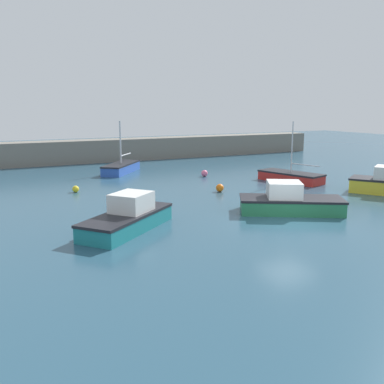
# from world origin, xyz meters

# --- Properties ---
(ground_plane) EXTENTS (120.00, 120.00, 0.20)m
(ground_plane) POSITION_xyz_m (0.00, 0.00, -0.10)
(ground_plane) COLOR #284C60
(harbor_breakwater) EXTENTS (47.45, 2.56, 2.22)m
(harbor_breakwater) POSITION_xyz_m (0.00, 27.40, 1.11)
(harbor_breakwater) COLOR slate
(harbor_breakwater) RESTS_ON ground_plane
(sailboat_short_mast) EXTENTS (3.08, 5.17, 4.46)m
(sailboat_short_mast) POSITION_xyz_m (7.77, 9.24, 0.38)
(sailboat_short_mast) COLOR red
(sailboat_short_mast) RESTS_ON ground_plane
(motorboat_grey_hull) EXTENTS (5.68, 4.54, 1.66)m
(motorboat_grey_hull) POSITION_xyz_m (1.56, 1.85, 0.59)
(motorboat_grey_hull) COLOR #287A4C
(motorboat_grey_hull) RESTS_ON ground_plane
(motorboat_with_cabin) EXTENTS (5.32, 4.83, 1.66)m
(motorboat_with_cabin) POSITION_xyz_m (-7.07, 2.59, 0.59)
(motorboat_with_cabin) COLOR teal
(motorboat_with_cabin) RESTS_ON ground_plane
(sailboat_twin_hulled) EXTENTS (4.45, 4.98, 4.35)m
(sailboat_twin_hulled) POSITION_xyz_m (-2.16, 19.22, 0.43)
(sailboat_twin_hulled) COLOR #2D56B7
(sailboat_twin_hulled) RESTS_ON ground_plane
(mooring_buoy_yellow) EXTENTS (0.44, 0.44, 0.44)m
(mooring_buoy_yellow) POSITION_xyz_m (-7.41, 12.43, 0.22)
(mooring_buoy_yellow) COLOR yellow
(mooring_buoy_yellow) RESTS_ON ground_plane
(mooring_buoy_pink) EXTENTS (0.52, 0.52, 0.52)m
(mooring_buoy_pink) POSITION_xyz_m (3.17, 14.26, 0.26)
(mooring_buoy_pink) COLOR #EA668C
(mooring_buoy_pink) RESTS_ON ground_plane
(mooring_buoy_orange) EXTENTS (0.52, 0.52, 0.52)m
(mooring_buoy_orange) POSITION_xyz_m (1.12, 8.35, 0.26)
(mooring_buoy_orange) COLOR orange
(mooring_buoy_orange) RESTS_ON ground_plane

